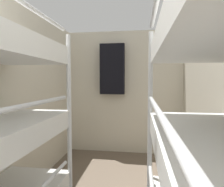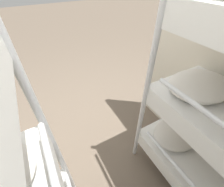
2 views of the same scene
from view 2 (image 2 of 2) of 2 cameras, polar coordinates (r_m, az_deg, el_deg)
The scene contains 1 object.
ground_plane at distance 2.21m, azimuth -9.17°, elevation -14.27°, with size 20.00×20.00×0.00m, color #6B5B4C.
Camera 2 is at (0.31, 1.26, 1.79)m, focal length 24.00 mm.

